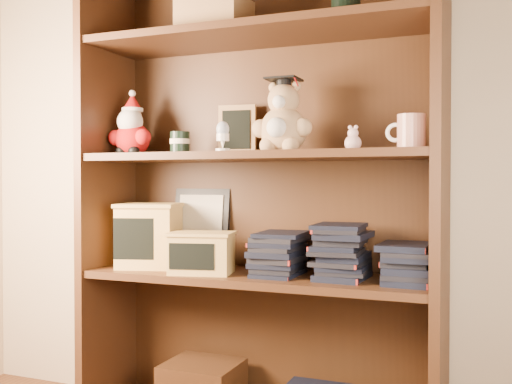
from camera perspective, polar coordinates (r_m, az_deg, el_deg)
bookcase at (r=2.02m, az=0.47°, el=-1.14°), size 1.20×0.35×1.60m
shelf_lower at (r=2.00m, az=0.00°, el=-8.12°), size 1.14×0.33×0.02m
shelf_upper at (r=1.97m, az=0.00°, el=3.41°), size 1.14×0.33×0.02m
santa_plush at (r=2.20m, az=-11.77°, el=5.76°), size 0.17×0.12×0.24m
teachers_tin at (r=2.10m, az=-7.26°, el=4.69°), size 0.07×0.07×0.08m
chalkboard_plaque at (r=2.13m, az=-1.79°, el=5.85°), size 0.14×0.08×0.17m
egg_cup at (r=1.94m, az=-3.19°, el=5.40°), size 0.05×0.05×0.10m
grad_teddy_bear at (r=1.94m, az=2.58°, el=6.58°), size 0.20×0.17×0.25m
pink_figurine at (r=1.88m, az=9.22°, el=4.84°), size 0.05×0.05×0.08m
teacher_mug at (r=1.85m, az=14.50°, el=5.55°), size 0.12×0.08×0.11m
certificate_frame at (r=2.22m, az=-5.26°, el=-3.27°), size 0.22×0.06×0.28m
treats_box at (r=2.17m, az=-10.12°, el=-4.03°), size 0.26×0.26×0.23m
pencils_box at (r=2.00m, az=-5.20°, el=-5.75°), size 0.24×0.19×0.14m
book_stack_left at (r=1.96m, az=2.26°, el=-5.82°), size 0.14×0.20×0.14m
book_stack_mid at (r=1.90m, az=8.06°, el=-5.57°), size 0.14×0.20×0.18m
book_stack_right at (r=1.86m, az=14.28°, el=-6.71°), size 0.14×0.20×0.11m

